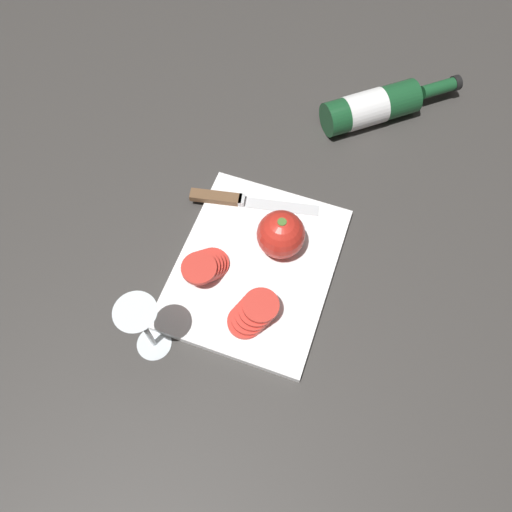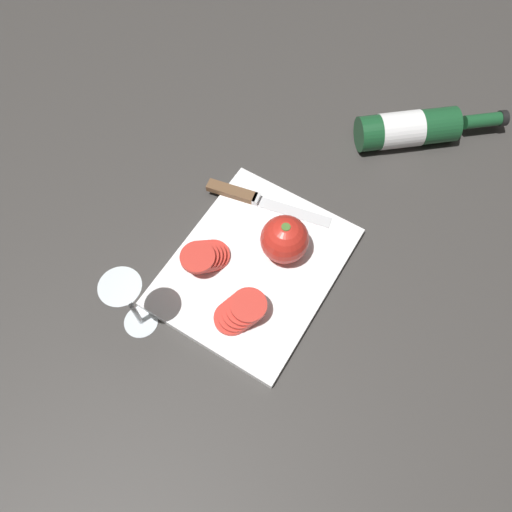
% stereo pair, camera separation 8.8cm
% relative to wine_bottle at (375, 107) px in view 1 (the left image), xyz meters
% --- Properties ---
extents(ground_plane, '(3.00, 3.00, 0.00)m').
position_rel_wine_bottle_xyz_m(ground_plane, '(0.45, -0.13, -0.04)').
color(ground_plane, '#383533').
extents(cutting_board, '(0.36, 0.29, 0.02)m').
position_rel_wine_bottle_xyz_m(cutting_board, '(0.44, -0.12, -0.03)').
color(cutting_board, white).
rests_on(cutting_board, ground_plane).
extents(wine_bottle, '(0.25, 0.29, 0.08)m').
position_rel_wine_bottle_xyz_m(wine_bottle, '(0.00, 0.00, 0.00)').
color(wine_bottle, '#194C28').
rests_on(wine_bottle, ground_plane).
extents(wine_glass, '(0.07, 0.07, 0.16)m').
position_rel_wine_bottle_xyz_m(wine_glass, '(0.65, -0.24, 0.08)').
color(wine_glass, silver).
rests_on(wine_glass, ground_plane).
extents(whole_tomato, '(0.09, 0.09, 0.09)m').
position_rel_wine_bottle_xyz_m(whole_tomato, '(0.39, -0.09, 0.02)').
color(whole_tomato, red).
rests_on(whole_tomato, cutting_board).
extents(knife, '(0.08, 0.26, 0.01)m').
position_rel_wine_bottle_xyz_m(knife, '(0.33, -0.22, -0.02)').
color(knife, silver).
rests_on(knife, cutting_board).
extents(tomato_slice_stack_near, '(0.09, 0.09, 0.04)m').
position_rel_wine_bottle_xyz_m(tomato_slice_stack_near, '(0.55, -0.09, 0.00)').
color(tomato_slice_stack_near, red).
rests_on(tomato_slice_stack_near, cutting_board).
extents(tomato_slice_stack_far, '(0.10, 0.08, 0.04)m').
position_rel_wine_bottle_xyz_m(tomato_slice_stack_far, '(0.49, -0.20, 0.00)').
color(tomato_slice_stack_far, red).
rests_on(tomato_slice_stack_far, cutting_board).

